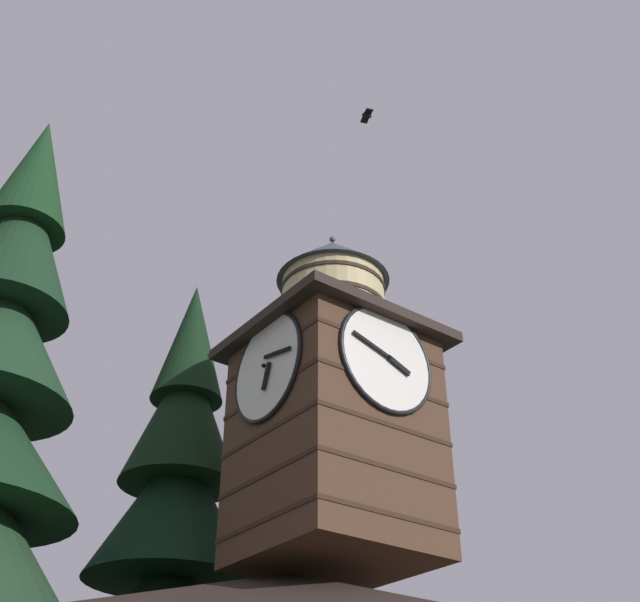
{
  "coord_description": "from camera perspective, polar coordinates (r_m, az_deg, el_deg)",
  "views": [
    {
      "loc": [
        9.48,
        11.82,
        1.27
      ],
      "look_at": [
        -1.0,
        -2.19,
        12.52
      ],
      "focal_mm": 46.26,
      "sensor_mm": 36.0,
      "label": 1
    }
  ],
  "objects": [
    {
      "name": "clock_tower",
      "position": [
        19.01,
        0.98,
        -7.14
      ],
      "size": [
        4.33,
        4.33,
        8.48
      ],
      "color": "#4C3323",
      "rests_on": "building_main"
    },
    {
      "name": "pine_tree_behind",
      "position": [
        21.16,
        -10.56,
        -19.63
      ],
      "size": [
        6.4,
        6.4,
        14.84
      ],
      "color": "#473323",
      "rests_on": "ground_plane"
    },
    {
      "name": "flying_bird_high",
      "position": [
        23.84,
        3.26,
        12.7
      ],
      "size": [
        0.38,
        0.6,
        0.16
      ],
      "color": "black"
    }
  ]
}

